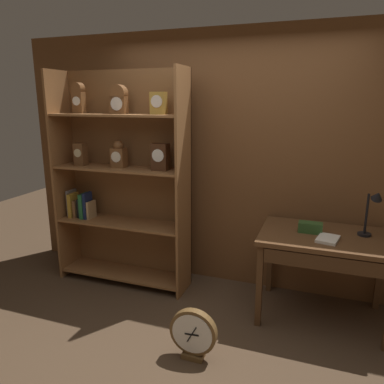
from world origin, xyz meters
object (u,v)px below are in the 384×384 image
at_px(desk_lamp, 373,209).
at_px(round_clock_large, 193,334).
at_px(open_repair_manual, 328,239).
at_px(workbench, 325,246).
at_px(bookshelf, 120,179).
at_px(toolbox_small, 310,227).

distance_m(desk_lamp, round_clock_large, 1.78).
relative_size(open_repair_manual, round_clock_large, 0.54).
xyz_separation_m(workbench, open_repair_manual, (0.01, -0.11, 0.11)).
height_order(bookshelf, toolbox_small, bookshelf).
bearing_deg(bookshelf, toolbox_small, -1.17).
bearing_deg(bookshelf, open_repair_manual, -5.26).
bearing_deg(bookshelf, round_clock_large, -40.24).
bearing_deg(workbench, desk_lamp, 15.14).
bearing_deg(toolbox_small, open_repair_manual, -45.55).
relative_size(bookshelf, round_clock_large, 5.47).
relative_size(bookshelf, workbench, 2.01).
height_order(desk_lamp, toolbox_small, desk_lamp).
bearing_deg(bookshelf, desk_lamp, 0.28).
height_order(open_repair_manual, round_clock_large, open_repair_manual).
height_order(workbench, desk_lamp, desk_lamp).
xyz_separation_m(open_repair_manual, round_clock_large, (-0.90, -0.78, -0.59)).
xyz_separation_m(bookshelf, workbench, (2.04, -0.08, -0.43)).
bearing_deg(desk_lamp, workbench, -164.86).
relative_size(toolbox_small, round_clock_large, 0.50).
bearing_deg(desk_lamp, round_clock_large, -141.47).
xyz_separation_m(workbench, round_clock_large, (-0.89, -0.89, -0.49)).
relative_size(desk_lamp, round_clock_large, 1.04).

